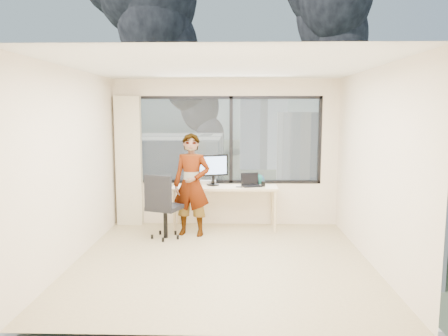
{
  "coord_description": "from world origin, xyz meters",
  "views": [
    {
      "loc": [
        0.18,
        -5.67,
        2.02
      ],
      "look_at": [
        0.0,
        1.0,
        1.15
      ],
      "focal_mm": 34.46,
      "sensor_mm": 36.0,
      "label": 1
    }
  ],
  "objects_px": {
    "chair": "(165,205)",
    "laptop": "(252,181)",
    "monitor": "(213,170)",
    "desk": "(225,207)",
    "person": "(192,185)",
    "handbag": "(258,179)",
    "game_console": "(208,182)"
  },
  "relations": [
    {
      "from": "chair",
      "to": "laptop",
      "type": "distance_m",
      "value": 1.55
    },
    {
      "from": "monitor",
      "to": "laptop",
      "type": "bearing_deg",
      "value": -29.67
    },
    {
      "from": "desk",
      "to": "monitor",
      "type": "distance_m",
      "value": 0.69
    },
    {
      "from": "person",
      "to": "handbag",
      "type": "height_order",
      "value": "person"
    },
    {
      "from": "person",
      "to": "laptop",
      "type": "height_order",
      "value": "person"
    },
    {
      "from": "person",
      "to": "game_console",
      "type": "distance_m",
      "value": 0.69
    },
    {
      "from": "person",
      "to": "laptop",
      "type": "bearing_deg",
      "value": 31.76
    },
    {
      "from": "game_console",
      "to": "chair",
      "type": "bearing_deg",
      "value": -130.76
    },
    {
      "from": "monitor",
      "to": "handbag",
      "type": "distance_m",
      "value": 0.81
    },
    {
      "from": "person",
      "to": "handbag",
      "type": "relative_size",
      "value": 7.04
    },
    {
      "from": "handbag",
      "to": "laptop",
      "type": "bearing_deg",
      "value": -138.89
    },
    {
      "from": "chair",
      "to": "game_console",
      "type": "height_order",
      "value": "chair"
    },
    {
      "from": "desk",
      "to": "person",
      "type": "distance_m",
      "value": 0.82
    },
    {
      "from": "laptop",
      "to": "handbag",
      "type": "height_order",
      "value": "laptop"
    },
    {
      "from": "person",
      "to": "monitor",
      "type": "distance_m",
      "value": 0.62
    },
    {
      "from": "desk",
      "to": "monitor",
      "type": "bearing_deg",
      "value": 161.09
    },
    {
      "from": "chair",
      "to": "handbag",
      "type": "height_order",
      "value": "chair"
    },
    {
      "from": "chair",
      "to": "monitor",
      "type": "height_order",
      "value": "monitor"
    },
    {
      "from": "chair",
      "to": "game_console",
      "type": "distance_m",
      "value": 1.09
    },
    {
      "from": "person",
      "to": "laptop",
      "type": "distance_m",
      "value": 1.07
    },
    {
      "from": "person",
      "to": "monitor",
      "type": "relative_size",
      "value": 3.08
    },
    {
      "from": "game_console",
      "to": "laptop",
      "type": "distance_m",
      "value": 0.82
    },
    {
      "from": "chair",
      "to": "handbag",
      "type": "relative_size",
      "value": 4.5
    },
    {
      "from": "chair",
      "to": "person",
      "type": "distance_m",
      "value": 0.54
    },
    {
      "from": "monitor",
      "to": "laptop",
      "type": "height_order",
      "value": "monitor"
    },
    {
      "from": "monitor",
      "to": "chair",
      "type": "bearing_deg",
      "value": -157.5
    },
    {
      "from": "chair",
      "to": "laptop",
      "type": "xyz_separation_m",
      "value": [
        1.41,
        0.57,
        0.32
      ]
    },
    {
      "from": "desk",
      "to": "game_console",
      "type": "relative_size",
      "value": 6.38
    },
    {
      "from": "chair",
      "to": "desk",
      "type": "bearing_deg",
      "value": 52.96
    },
    {
      "from": "chair",
      "to": "handbag",
      "type": "xyz_separation_m",
      "value": [
        1.52,
        0.79,
        0.3
      ]
    },
    {
      "from": "person",
      "to": "handbag",
      "type": "bearing_deg",
      "value": 39.03
    },
    {
      "from": "desk",
      "to": "laptop",
      "type": "height_order",
      "value": "laptop"
    }
  ]
}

